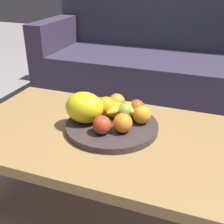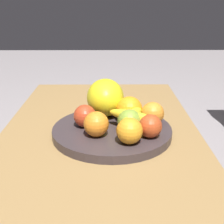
{
  "view_description": "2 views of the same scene",
  "coord_description": "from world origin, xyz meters",
  "px_view_note": "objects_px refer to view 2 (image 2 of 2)",
  "views": [
    {
      "loc": [
        0.33,
        -0.9,
        0.97
      ],
      "look_at": [
        -0.02,
        0.04,
        0.47
      ],
      "focal_mm": 46.55,
      "sensor_mm": 36.0,
      "label": 1
    },
    {
      "loc": [
        0.84,
        0.03,
        0.8
      ],
      "look_at": [
        -0.02,
        0.04,
        0.47
      ],
      "focal_mm": 49.33,
      "sensor_mm": 36.0,
      "label": 2
    }
  ],
  "objects_px": {
    "orange_right": "(96,124)",
    "apple_left": "(129,121)",
    "melon_large_front": "(105,97)",
    "orange_front": "(129,109)",
    "coffee_table": "(100,150)",
    "apple_right": "(150,126)",
    "orange_left": "(130,131)",
    "apple_front": "(85,116)",
    "orange_back": "(153,113)",
    "banana_bunch": "(132,120)",
    "fruit_bowl": "(112,131)"
  },
  "relations": [
    {
      "from": "orange_front",
      "to": "apple_right",
      "type": "bearing_deg",
      "value": 24.71
    },
    {
      "from": "orange_left",
      "to": "coffee_table",
      "type": "bearing_deg",
      "value": -136.27
    },
    {
      "from": "coffee_table",
      "to": "orange_back",
      "type": "distance_m",
      "value": 0.2
    },
    {
      "from": "coffee_table",
      "to": "orange_back",
      "type": "xyz_separation_m",
      "value": [
        -0.04,
        0.16,
        0.1
      ]
    },
    {
      "from": "coffee_table",
      "to": "orange_left",
      "type": "relative_size",
      "value": 16.48
    },
    {
      "from": "coffee_table",
      "to": "apple_left",
      "type": "height_order",
      "value": "apple_left"
    },
    {
      "from": "apple_right",
      "to": "coffee_table",
      "type": "bearing_deg",
      "value": -108.59
    },
    {
      "from": "coffee_table",
      "to": "fruit_bowl",
      "type": "xyz_separation_m",
      "value": [
        -0.02,
        0.04,
        0.05
      ]
    },
    {
      "from": "melon_large_front",
      "to": "orange_right",
      "type": "relative_size",
      "value": 2.09
    },
    {
      "from": "orange_right",
      "to": "banana_bunch",
      "type": "bearing_deg",
      "value": 113.16
    },
    {
      "from": "banana_bunch",
      "to": "melon_large_front",
      "type": "bearing_deg",
      "value": -146.3
    },
    {
      "from": "melon_large_front",
      "to": "orange_front",
      "type": "relative_size",
      "value": 1.83
    },
    {
      "from": "melon_large_front",
      "to": "orange_front",
      "type": "distance_m",
      "value": 0.1
    },
    {
      "from": "coffee_table",
      "to": "apple_left",
      "type": "bearing_deg",
      "value": 79.05
    },
    {
      "from": "orange_back",
      "to": "apple_right",
      "type": "bearing_deg",
      "value": -11.35
    },
    {
      "from": "orange_front",
      "to": "apple_left",
      "type": "height_order",
      "value": "orange_front"
    },
    {
      "from": "orange_front",
      "to": "apple_left",
      "type": "distance_m",
      "value": 0.08
    },
    {
      "from": "apple_front",
      "to": "banana_bunch",
      "type": "height_order",
      "value": "apple_front"
    },
    {
      "from": "orange_front",
      "to": "banana_bunch",
      "type": "xyz_separation_m",
      "value": [
        0.06,
        0.0,
        -0.01
      ]
    },
    {
      "from": "coffee_table",
      "to": "fruit_bowl",
      "type": "distance_m",
      "value": 0.07
    },
    {
      "from": "apple_front",
      "to": "apple_left",
      "type": "xyz_separation_m",
      "value": [
        0.04,
        0.13,
        0.0
      ]
    },
    {
      "from": "fruit_bowl",
      "to": "apple_front",
      "type": "xyz_separation_m",
      "value": [
        -0.01,
        -0.08,
        0.05
      ]
    },
    {
      "from": "orange_front",
      "to": "coffee_table",
      "type": "bearing_deg",
      "value": -54.43
    },
    {
      "from": "coffee_table",
      "to": "apple_left",
      "type": "relative_size",
      "value": 16.81
    },
    {
      "from": "fruit_bowl",
      "to": "orange_back",
      "type": "xyz_separation_m",
      "value": [
        -0.03,
        0.13,
        0.05
      ]
    },
    {
      "from": "orange_front",
      "to": "apple_right",
      "type": "distance_m",
      "value": 0.13
    },
    {
      "from": "banana_bunch",
      "to": "orange_back",
      "type": "bearing_deg",
      "value": 120.79
    },
    {
      "from": "apple_left",
      "to": "apple_right",
      "type": "height_order",
      "value": "apple_left"
    },
    {
      "from": "fruit_bowl",
      "to": "melon_large_front",
      "type": "relative_size",
      "value": 2.4
    },
    {
      "from": "melon_large_front",
      "to": "orange_front",
      "type": "xyz_separation_m",
      "value": [
        0.06,
        0.08,
        -0.02
      ]
    },
    {
      "from": "orange_left",
      "to": "apple_front",
      "type": "relative_size",
      "value": 1.05
    },
    {
      "from": "orange_back",
      "to": "apple_right",
      "type": "xyz_separation_m",
      "value": [
        0.09,
        -0.02,
        -0.0
      ]
    },
    {
      "from": "orange_front",
      "to": "orange_left",
      "type": "bearing_deg",
      "value": -3.17
    },
    {
      "from": "melon_large_front",
      "to": "orange_left",
      "type": "height_order",
      "value": "melon_large_front"
    },
    {
      "from": "melon_large_front",
      "to": "apple_right",
      "type": "distance_m",
      "value": 0.22
    },
    {
      "from": "orange_left",
      "to": "apple_right",
      "type": "distance_m",
      "value": 0.07
    },
    {
      "from": "orange_front",
      "to": "orange_left",
      "type": "height_order",
      "value": "orange_front"
    },
    {
      "from": "orange_back",
      "to": "banana_bunch",
      "type": "distance_m",
      "value": 0.08
    },
    {
      "from": "orange_back",
      "to": "apple_right",
      "type": "distance_m",
      "value": 0.09
    },
    {
      "from": "orange_right",
      "to": "orange_back",
      "type": "distance_m",
      "value": 0.19
    },
    {
      "from": "fruit_bowl",
      "to": "orange_right",
      "type": "xyz_separation_m",
      "value": [
        0.06,
        -0.05,
        0.05
      ]
    },
    {
      "from": "melon_large_front",
      "to": "apple_front",
      "type": "distance_m",
      "value": 0.12
    },
    {
      "from": "orange_right",
      "to": "apple_left",
      "type": "height_order",
      "value": "orange_right"
    },
    {
      "from": "orange_left",
      "to": "orange_right",
      "type": "relative_size",
      "value": 0.99
    },
    {
      "from": "fruit_bowl",
      "to": "apple_left",
      "type": "bearing_deg",
      "value": 54.16
    },
    {
      "from": "orange_left",
      "to": "orange_back",
      "type": "height_order",
      "value": "same"
    },
    {
      "from": "orange_back",
      "to": "apple_left",
      "type": "height_order",
      "value": "same"
    },
    {
      "from": "apple_left",
      "to": "fruit_bowl",
      "type": "bearing_deg",
      "value": -125.84
    },
    {
      "from": "apple_right",
      "to": "melon_large_front",
      "type": "bearing_deg",
      "value": -143.76
    },
    {
      "from": "coffee_table",
      "to": "banana_bunch",
      "type": "height_order",
      "value": "banana_bunch"
    }
  ]
}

